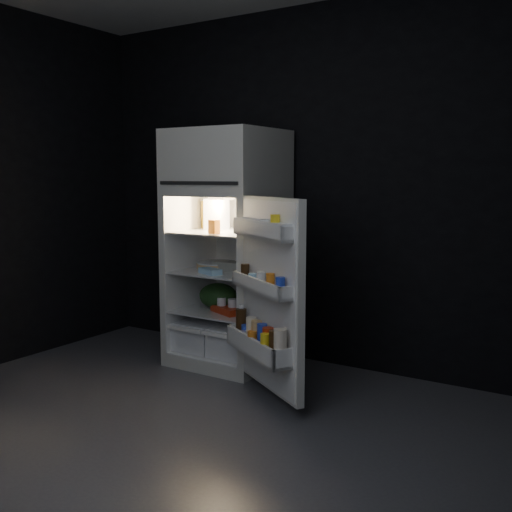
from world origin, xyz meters
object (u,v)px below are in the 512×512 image
Objects in this scene: fridge_door at (268,299)px; egg_carton at (234,267)px; yogurt_tray at (228,310)px; milk_jug at (217,214)px; refrigerator at (229,240)px.

fridge_door reaches higher than egg_carton.
egg_carton is 0.32m from yogurt_tray.
milk_jug is 0.74m from yogurt_tray.
refrigerator is 0.22m from egg_carton.
fridge_door is 3.95× the size of egg_carton.
fridge_door is at bearing -12.40° from yogurt_tray.
milk_jug is (-0.12, 0.01, 0.19)m from refrigerator.
fridge_door reaches higher than yogurt_tray.
fridge_door is 4.45× the size of yogurt_tray.
egg_carton reaches higher than yogurt_tray.
milk_jug reaches higher than egg_carton.
fridge_door is (0.70, -0.58, -0.28)m from refrigerator.
milk_jug is at bearing 167.35° from yogurt_tray.
refrigerator is at bearing 146.08° from egg_carton.
fridge_door is at bearing -42.49° from milk_jug.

